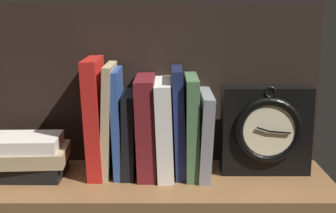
{
  "coord_description": "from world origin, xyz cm",
  "views": [
    {
      "loc": [
        4.58,
        -96.03,
        35.64
      ],
      "look_at": [
        4.08,
        3.71,
        14.56
      ],
      "focal_mm": 51.84,
      "sensor_mm": 36.0,
      "label": 1
    }
  ],
  "objects_px": {
    "book_red_requiem": "(98,117)",
    "book_blue_modern": "(121,122)",
    "book_black_skeptic": "(132,133)",
    "book_navy_bierce": "(181,121)",
    "book_white_catcher": "(167,128)",
    "book_gray_chess": "(207,133)",
    "book_maroon_dawkins": "(148,126)",
    "book_tan_shortstories": "(111,119)",
    "book_stack_side": "(29,156)",
    "book_green_romantic": "(194,125)",
    "framed_clock": "(268,130)"
  },
  "relations": [
    {
      "from": "book_blue_modern",
      "to": "framed_clock",
      "type": "relative_size",
      "value": 1.16
    },
    {
      "from": "book_red_requiem",
      "to": "book_green_romantic",
      "type": "bearing_deg",
      "value": 0.0
    },
    {
      "from": "book_tan_shortstories",
      "to": "book_white_catcher",
      "type": "xyz_separation_m",
      "value": [
        0.12,
        0.0,
        -0.02
      ]
    },
    {
      "from": "book_maroon_dawkins",
      "to": "book_stack_side",
      "type": "xyz_separation_m",
      "value": [
        -0.25,
        -0.02,
        -0.06
      ]
    },
    {
      "from": "book_green_romantic",
      "to": "book_gray_chess",
      "type": "relative_size",
      "value": 1.2
    },
    {
      "from": "book_black_skeptic",
      "to": "book_gray_chess",
      "type": "bearing_deg",
      "value": 0.0
    },
    {
      "from": "book_white_catcher",
      "to": "book_green_romantic",
      "type": "relative_size",
      "value": 0.95
    },
    {
      "from": "book_tan_shortstories",
      "to": "book_gray_chess",
      "type": "distance_m",
      "value": 0.21
    },
    {
      "from": "book_navy_bierce",
      "to": "book_green_romantic",
      "type": "relative_size",
      "value": 1.08
    },
    {
      "from": "book_stack_side",
      "to": "book_white_catcher",
      "type": "bearing_deg",
      "value": 4.38
    },
    {
      "from": "book_white_catcher",
      "to": "book_gray_chess",
      "type": "height_order",
      "value": "book_white_catcher"
    },
    {
      "from": "book_blue_modern",
      "to": "book_green_romantic",
      "type": "distance_m",
      "value": 0.16
    },
    {
      "from": "book_black_skeptic",
      "to": "book_maroon_dawkins",
      "type": "distance_m",
      "value": 0.04
    },
    {
      "from": "book_blue_modern",
      "to": "book_stack_side",
      "type": "relative_size",
      "value": 1.33
    },
    {
      "from": "book_navy_bierce",
      "to": "book_gray_chess",
      "type": "height_order",
      "value": "book_navy_bierce"
    },
    {
      "from": "book_tan_shortstories",
      "to": "book_green_romantic",
      "type": "distance_m",
      "value": 0.18
    },
    {
      "from": "book_black_skeptic",
      "to": "book_white_catcher",
      "type": "height_order",
      "value": "book_white_catcher"
    },
    {
      "from": "book_maroon_dawkins",
      "to": "book_navy_bierce",
      "type": "distance_m",
      "value": 0.07
    },
    {
      "from": "book_blue_modern",
      "to": "book_gray_chess",
      "type": "height_order",
      "value": "book_blue_modern"
    },
    {
      "from": "book_blue_modern",
      "to": "framed_clock",
      "type": "xyz_separation_m",
      "value": [
        0.31,
        -0.0,
        -0.02
      ]
    },
    {
      "from": "book_tan_shortstories",
      "to": "framed_clock",
      "type": "height_order",
      "value": "book_tan_shortstories"
    },
    {
      "from": "book_stack_side",
      "to": "book_gray_chess",
      "type": "bearing_deg",
      "value": 3.38
    },
    {
      "from": "book_green_romantic",
      "to": "book_gray_chess",
      "type": "xyz_separation_m",
      "value": [
        0.03,
        0.0,
        -0.02
      ]
    },
    {
      "from": "book_red_requiem",
      "to": "book_stack_side",
      "type": "height_order",
      "value": "book_red_requiem"
    },
    {
      "from": "book_gray_chess",
      "to": "book_black_skeptic",
      "type": "bearing_deg",
      "value": 180.0
    },
    {
      "from": "book_green_romantic",
      "to": "book_stack_side",
      "type": "bearing_deg",
      "value": -176.35
    },
    {
      "from": "book_black_skeptic",
      "to": "book_navy_bierce",
      "type": "height_order",
      "value": "book_navy_bierce"
    },
    {
      "from": "book_black_skeptic",
      "to": "book_blue_modern",
      "type": "bearing_deg",
      "value": 180.0
    },
    {
      "from": "book_tan_shortstories",
      "to": "book_black_skeptic",
      "type": "height_order",
      "value": "book_tan_shortstories"
    },
    {
      "from": "book_green_romantic",
      "to": "book_tan_shortstories",
      "type": "bearing_deg",
      "value": 180.0
    },
    {
      "from": "book_green_romantic",
      "to": "book_stack_side",
      "type": "relative_size",
      "value": 1.25
    },
    {
      "from": "book_black_skeptic",
      "to": "framed_clock",
      "type": "bearing_deg",
      "value": -0.11
    },
    {
      "from": "book_blue_modern",
      "to": "book_maroon_dawkins",
      "type": "bearing_deg",
      "value": 0.0
    },
    {
      "from": "book_blue_modern",
      "to": "book_white_catcher",
      "type": "distance_m",
      "value": 0.1
    },
    {
      "from": "book_blue_modern",
      "to": "book_green_romantic",
      "type": "bearing_deg",
      "value": 0.0
    },
    {
      "from": "book_green_romantic",
      "to": "book_maroon_dawkins",
      "type": "bearing_deg",
      "value": 180.0
    },
    {
      "from": "book_red_requiem",
      "to": "framed_clock",
      "type": "bearing_deg",
      "value": -0.09
    },
    {
      "from": "book_gray_chess",
      "to": "book_red_requiem",
      "type": "bearing_deg",
      "value": 180.0
    },
    {
      "from": "book_red_requiem",
      "to": "book_blue_modern",
      "type": "distance_m",
      "value": 0.05
    },
    {
      "from": "book_tan_shortstories",
      "to": "book_maroon_dawkins",
      "type": "distance_m",
      "value": 0.08
    },
    {
      "from": "book_gray_chess",
      "to": "book_stack_side",
      "type": "relative_size",
      "value": 1.04
    },
    {
      "from": "book_stack_side",
      "to": "book_blue_modern",
      "type": "bearing_deg",
      "value": 6.6
    },
    {
      "from": "framed_clock",
      "to": "book_stack_side",
      "type": "bearing_deg",
      "value": -177.55
    },
    {
      "from": "book_stack_side",
      "to": "book_green_romantic",
      "type": "bearing_deg",
      "value": 3.65
    },
    {
      "from": "book_red_requiem",
      "to": "book_stack_side",
      "type": "distance_m",
      "value": 0.17
    },
    {
      "from": "book_red_requiem",
      "to": "book_gray_chess",
      "type": "xyz_separation_m",
      "value": [
        0.23,
        0.0,
        -0.04
      ]
    },
    {
      "from": "book_maroon_dawkins",
      "to": "book_white_catcher",
      "type": "bearing_deg",
      "value": 0.0
    },
    {
      "from": "book_red_requiem",
      "to": "book_tan_shortstories",
      "type": "height_order",
      "value": "book_red_requiem"
    },
    {
      "from": "book_blue_modern",
      "to": "book_tan_shortstories",
      "type": "bearing_deg",
      "value": 180.0
    },
    {
      "from": "book_black_skeptic",
      "to": "book_stack_side",
      "type": "bearing_deg",
      "value": -174.13
    }
  ]
}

